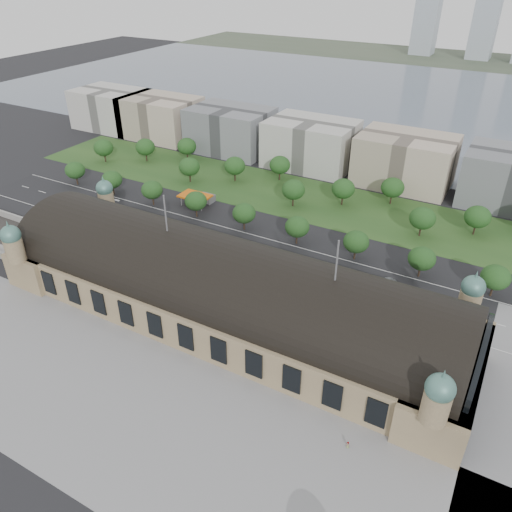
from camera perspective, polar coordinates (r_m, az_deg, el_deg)
The scene contains 53 objects.
ground at distance 159.70m, azimuth -3.57°, elevation -6.88°, with size 900.00×900.00×0.00m, color black.
station at distance 153.55m, azimuth -3.69°, elevation -3.87°, with size 150.00×48.40×44.30m.
plaza_south at distance 130.30m, azimuth -10.57°, elevation -18.68°, with size 190.00×48.00×0.12m, color gray.
road_slab at distance 195.08m, azimuth -2.57°, elevation 0.97°, with size 260.00×26.00×0.10m, color black.
grass_belt at distance 236.32m, azimuth 5.50°, elevation 6.58°, with size 300.00×45.00×0.10m, color #25491D.
petrol_station at distance 230.68m, azimuth -6.26°, elevation 6.69°, with size 14.00×13.00×5.05m.
lake at distance 420.01m, azimuth 19.66°, elevation 16.13°, with size 700.00×320.00×0.08m, color slate.
far_shore at distance 614.24m, azimuth 23.83°, elevation 19.77°, with size 700.00×120.00×0.14m, color #44513D.
far_tower_left at distance 628.55m, azimuth 19.00°, elevation 24.61°, with size 24.00×24.00×80.00m, color #9EA8B2.
far_tower_mid at distance 618.73m, azimuth 24.88°, elevation 23.69°, with size 24.00×24.00×85.00m, color #9EA8B2.
office_0 at distance 348.23m, azimuth -16.15°, elevation 15.85°, with size 45.00×32.00×24.00m, color #B6B4AC.
office_1 at distance 322.01m, azimuth -10.82°, elevation 15.29°, with size 45.00×32.00×24.00m, color #C1AD98.
office_2 at distance 293.64m, azimuth -2.95°, elevation 14.22°, with size 45.00×32.00×24.00m, color gray.
office_3 at distance 271.58m, azimuth 6.27°, elevation 12.63°, with size 45.00×32.00×24.00m, color #B6B4AC.
office_4 at distance 257.47m, azimuth 16.66°, elevation 10.43°, with size 45.00×32.00×24.00m, color #C1AD98.
tree_row_0 at distance 262.80m, azimuth -19.98°, elevation 9.19°, with size 9.60×9.60×11.52m.
tree_row_1 at distance 246.04m, azimuth -16.15°, elevation 8.38°, with size 9.60×9.60×11.52m.
tree_row_2 at distance 230.57m, azimuth -11.81°, elevation 7.41°, with size 9.60×9.60×11.52m.
tree_row_3 at distance 216.65m, azimuth -6.89°, elevation 6.25°, with size 9.60×9.60×11.52m.
tree_row_4 at distance 204.61m, azimuth -1.38°, elevation 4.90°, with size 9.60×9.60×11.52m.
tree_row_5 at distance 194.79m, azimuth 4.73°, elevation 3.34°, with size 9.60×9.60×11.52m.
tree_row_6 at distance 187.55m, azimuth 11.37°, elevation 1.60°, with size 9.60×9.60×11.52m.
tree_row_7 at distance 183.19m, azimuth 18.43°, elevation -0.28°, with size 9.60×9.60×11.52m.
tree_row_8 at distance 181.92m, azimuth 25.71°, elevation -2.21°, with size 9.60×9.60×11.52m.
tree_belt_0 at distance 288.40m, azimuth -17.04°, elevation 11.75°, with size 10.40×10.40×12.48m.
tree_belt_1 at distance 283.88m, azimuth -12.54°, elevation 12.07°, with size 10.40×10.40×12.48m.
tree_belt_2 at distance 281.08m, azimuth -7.92°, elevation 12.32°, with size 10.40×10.40×12.48m.
tree_belt_3 at distance 252.32m, azimuth -7.63°, elevation 10.09°, with size 10.40×10.40×12.48m.
tree_belt_4 at distance 251.47m, azimuth -2.44°, elevation 10.26°, with size 10.40×10.40×12.48m.
tree_belt_5 at distance 252.64m, azimuth 2.74°, elevation 10.36°, with size 10.40×10.40×12.48m.
tree_belt_6 at distance 225.05m, azimuth 4.30°, elevation 7.57°, with size 10.40×10.40×12.48m.
tree_belt_7 at distance 228.89m, azimuth 9.94°, elevation 7.60°, with size 10.40×10.40×12.48m.
tree_belt_8 at distance 234.82m, azimuth 15.35°, elevation 7.55°, with size 10.40×10.40×12.48m.
tree_belt_9 at distance 210.07m, azimuth 18.49°, elevation 4.12°, with size 10.40×10.40×12.48m.
tree_belt_10 at distance 219.18m, azimuth 24.00°, elevation 4.11°, with size 10.40×10.40×12.48m.
traffic_car_0 at distance 246.63m, azimuth -20.20°, elevation 5.99°, with size 1.61×4.00×1.36m, color silver.
traffic_car_1 at distance 244.28m, azimuth -18.50°, elevation 6.07°, with size 1.42×4.06×1.34m, color gray.
traffic_car_2 at distance 216.27m, azimuth -12.13°, elevation 3.71°, with size 2.33×5.06×1.41m, color black.
traffic_car_3 at distance 207.55m, azimuth -6.44°, elevation 3.05°, with size 2.30×5.65×1.64m, color #913312.
traffic_car_4 at distance 177.89m, azimuth 5.10°, elevation -2.17°, with size 1.76×4.38×1.49m, color #1A1948.
traffic_car_5 at distance 180.82m, azimuth 15.11°, elevation -2.68°, with size 1.43×4.09×1.35m, color slate.
traffic_car_6 at distance 172.07m, azimuth 23.10°, elevation -6.27°, with size 2.57×5.58×1.55m, color #BDBDBF.
parked_car_0 at distance 204.95m, azimuth -12.98°, elevation 1.95°, with size 1.44×4.12×1.36m, color black.
parked_car_1 at distance 207.97m, azimuth -14.02°, elevation 2.29°, with size 2.54×5.50×1.53m, color maroon.
parked_car_2 at distance 204.79m, azimuth -14.50°, elevation 1.72°, with size 1.98×4.86×1.41m, color #171D42.
parked_car_3 at distance 211.76m, azimuth -15.24°, elevation 2.68°, with size 1.95×4.85×1.65m, color slate.
parked_car_4 at distance 190.40m, azimuth -9.06°, elevation -0.03°, with size 1.45×4.15×1.37m, color silver.
parked_car_5 at distance 200.03m, azimuth -12.89°, elevation 1.23°, with size 2.73×5.93×1.65m, color #919399.
parked_car_6 at distance 184.04m, azimuth -6.06°, elevation -0.99°, with size 1.92×4.72×1.37m, color black.
bus_west at distance 188.82m, azimuth -5.62°, elevation 0.28°, with size 2.69×11.49×3.20m, color red.
bus_mid at distance 179.89m, azimuth 0.01°, elevation -1.33°, with size 2.50×10.67×2.97m, color silver.
bus_east at distance 173.86m, azimuth 6.82°, elevation -2.78°, with size 2.87×12.28×3.42m, color silver.
pedestrian_0 at distance 125.76m, azimuth 10.44°, elevation -20.47°, with size 0.93×0.53×1.90m, color gray.
Camera 1 is at (69.67, -104.19, 98.97)m, focal length 35.00 mm.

